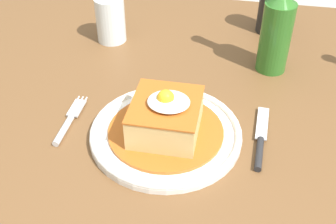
% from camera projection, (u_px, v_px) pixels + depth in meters
% --- Properties ---
extents(dining_table, '(1.30, 1.07, 0.76)m').
position_uv_depth(dining_table, '(151.00, 149.00, 0.87)').
color(dining_table, brown).
rests_on(dining_table, ground_plane).
extents(main_plate, '(0.27, 0.27, 0.02)m').
position_uv_depth(main_plate, '(166.00, 133.00, 0.75)').
color(main_plate, white).
rests_on(main_plate, dining_table).
extents(sandwich_meal, '(0.20, 0.20, 0.09)m').
position_uv_depth(sandwich_meal, '(166.00, 119.00, 0.73)').
color(sandwich_meal, '#B75B1E').
rests_on(sandwich_meal, main_plate).
extents(fork, '(0.02, 0.14, 0.01)m').
position_uv_depth(fork, '(68.00, 123.00, 0.77)').
color(fork, silver).
rests_on(fork, dining_table).
extents(knife, '(0.02, 0.17, 0.01)m').
position_uv_depth(knife, '(260.00, 144.00, 0.73)').
color(knife, '#262628').
rests_on(knife, dining_table).
extents(soda_can, '(0.07, 0.07, 0.12)m').
position_uv_depth(soda_can, '(272.00, 8.00, 1.02)').
color(soda_can, black).
rests_on(soda_can, dining_table).
extents(beer_bottle_green, '(0.06, 0.06, 0.27)m').
position_uv_depth(beer_bottle_green, '(277.00, 27.00, 0.86)').
color(beer_bottle_green, '#2D6B23').
rests_on(beer_bottle_green, dining_table).
extents(drinking_glass, '(0.07, 0.07, 0.10)m').
position_uv_depth(drinking_glass, '(111.00, 22.00, 0.99)').
color(drinking_glass, gold).
rests_on(drinking_glass, dining_table).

